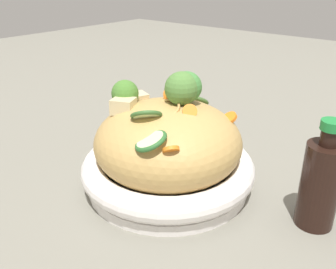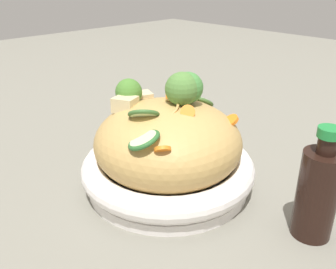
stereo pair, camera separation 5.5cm
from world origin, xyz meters
name	(u,v)px [view 2 (the right image)]	position (x,y,z in m)	size (l,w,h in m)	color
ground_plane	(168,185)	(0.00, 0.00, 0.00)	(3.00, 3.00, 0.00)	slate
serving_bowl	(168,170)	(0.00, 0.00, 0.03)	(0.27, 0.27, 0.05)	white
noodle_heap	(168,142)	(0.00, 0.00, 0.08)	(0.23, 0.23, 0.13)	tan
broccoli_florets	(169,90)	(0.01, -0.01, 0.15)	(0.15, 0.10, 0.07)	#9ABA76
carrot_coins	(187,113)	(-0.02, -0.02, 0.13)	(0.11, 0.17, 0.05)	orange
zucchini_slices	(166,114)	(-0.01, 0.01, 0.13)	(0.10, 0.22, 0.04)	beige
chicken_chunks	(133,102)	(0.07, 0.01, 0.13)	(0.06, 0.09, 0.03)	#CEB78F
soy_sauce_bottle	(318,192)	(-0.22, -0.05, 0.06)	(0.05, 0.05, 0.15)	black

